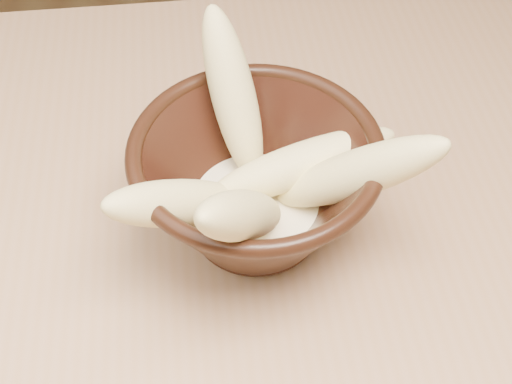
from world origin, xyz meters
TOP-DOWN VIEW (x-y plane):
  - table at (0.00, 0.00)m, footprint 1.20×0.80m
  - bowl at (0.06, 0.06)m, footprint 0.19×0.19m
  - milk_puddle at (0.06, 0.06)m, footprint 0.11×0.11m
  - banana_upright at (0.05, 0.12)m, footprint 0.07×0.11m
  - banana_left at (0.01, 0.03)m, footprint 0.13×0.10m
  - banana_right at (0.14, 0.04)m, footprint 0.14×0.09m
  - banana_across at (0.10, 0.07)m, footprint 0.16×0.07m
  - banana_front at (0.05, -0.00)m, footprint 0.10×0.14m

SIDE VIEW (x-z plane):
  - table at x=0.00m, z-range 0.30..1.05m
  - milk_puddle at x=0.06m, z-range 0.78..0.79m
  - bowl at x=0.06m, z-range 0.76..0.86m
  - banana_across at x=0.10m, z-range 0.79..0.84m
  - banana_left at x=0.01m, z-range 0.77..0.88m
  - banana_right at x=0.14m, z-range 0.78..0.90m
  - banana_upright at x=0.05m, z-range 0.78..0.92m
  - banana_front at x=0.05m, z-range 0.78..0.92m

